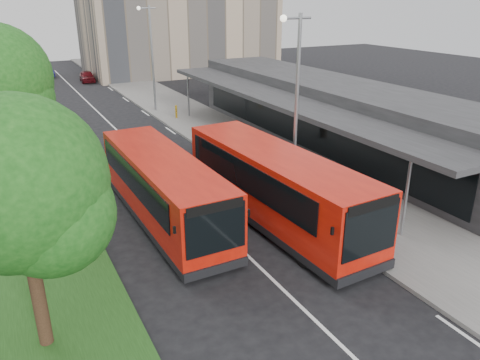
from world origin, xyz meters
The scene contains 15 objects.
ground centered at (0.00, 0.00, 0.00)m, with size 120.00×120.00×0.00m, color black.
pavement centered at (6.00, 20.00, 0.07)m, with size 5.00×80.00×0.15m, color slate.
grass_verge centered at (-7.00, 20.00, 0.05)m, with size 5.00×80.00×0.10m, color #1C4014.
lane_centre_line centered at (0.00, 15.00, 0.01)m, with size 0.12×70.00×0.01m, color silver.
kerb_dashes centered at (3.30, 19.00, 0.01)m, with size 0.12×56.00×0.01m.
station_building centered at (10.86, 8.00, 2.04)m, with size 7.70×26.00×4.00m.
tree_near centered at (-7.01, -2.95, 4.40)m, with size 4.28×4.28×6.81m.
lamp_post_near centered at (4.12, 2.00, 4.72)m, with size 1.44×0.28×8.00m.
lamp_post_far centered at (4.12, 22.00, 4.72)m, with size 1.44×0.28×8.00m.
bus_main centered at (2.32, 0.51, 1.54)m, with size 3.19×10.73×3.00m.
bus_second centered at (-1.69, 2.66, 1.44)m, with size 2.70×9.96×2.80m.
litter_bin centered at (5.38, 9.44, 0.57)m, with size 0.46×0.46×0.83m, color #372316.
bollard centered at (4.78, 18.74, 0.63)m, with size 0.15×0.15×0.96m, color #FFB60D.
car_near centered at (2.08, 39.37, 0.60)m, with size 1.42×3.54×1.21m, color #500B11.
car_far centered at (-1.41, 45.11, 0.57)m, with size 1.21×3.47×1.14m, color navy.
Camera 1 is at (-7.08, -14.36, 8.74)m, focal length 35.00 mm.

